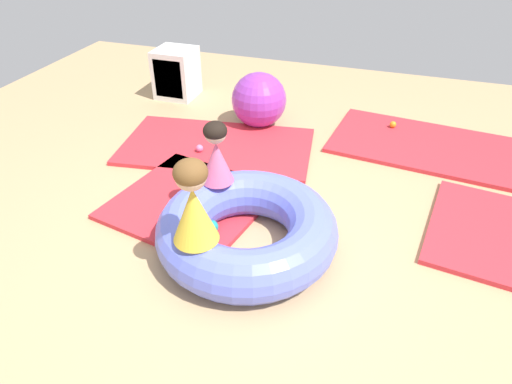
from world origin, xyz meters
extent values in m
plane|color=tan|center=(0.00, 0.00, 0.00)|extent=(8.00, 8.00, 0.00)
cube|color=red|center=(-0.69, 0.37, 0.02)|extent=(1.31, 1.29, 0.04)
cube|color=red|center=(1.13, 1.94, 0.02)|extent=(1.96, 1.21, 0.04)
cube|color=red|center=(1.72, 0.69, 0.02)|extent=(1.28, 1.25, 0.04)
cube|color=red|center=(-0.84, 1.30, 0.02)|extent=(1.94, 1.25, 0.04)
torus|color=#6070E5|center=(-0.07, 0.01, 0.17)|extent=(1.26, 1.26, 0.34)
cone|color=#E5608E|center=(-0.39, 0.28, 0.50)|extent=(0.30, 0.30, 0.31)
sphere|color=#DBAD89|center=(-0.39, 0.28, 0.73)|extent=(0.16, 0.16, 0.16)
ellipsoid|color=black|center=(-0.39, 0.28, 0.75)|extent=(0.17, 0.17, 0.13)
cone|color=yellow|center=(-0.27, -0.37, 0.53)|extent=(0.35, 0.35, 0.37)
sphere|color=#DBAD89|center=(-0.27, -0.37, 0.80)|extent=(0.19, 0.19, 0.19)
ellipsoid|color=brown|center=(-0.27, -0.37, 0.82)|extent=(0.20, 0.20, 0.16)
sphere|color=orange|center=(0.75, 2.22, 0.07)|extent=(0.07, 0.07, 0.07)
sphere|color=teal|center=(-0.36, 0.05, 0.09)|extent=(0.10, 0.10, 0.10)
sphere|color=blue|center=(-0.22, 0.48, 0.09)|extent=(0.11, 0.11, 0.11)
sphere|color=pink|center=(-0.94, 1.12, 0.07)|extent=(0.07, 0.07, 0.07)
sphere|color=purple|center=(-0.61, 1.91, 0.28)|extent=(0.57, 0.57, 0.57)
cube|color=silver|center=(-1.78, 2.37, 0.28)|extent=(0.44, 0.44, 0.56)
cube|color=#2D2D33|center=(-1.78, 2.25, 0.28)|extent=(0.34, 0.20, 0.44)
camera|label=1|loc=(0.76, -2.32, 2.18)|focal=32.30mm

